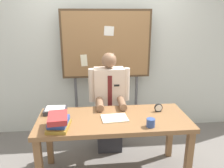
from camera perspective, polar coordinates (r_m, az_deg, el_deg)
The scene contains 9 objects.
back_wall at distance 3.58m, azimuth -1.69°, elevation 8.84°, with size 6.40×0.08×2.70m, color silver.
desk at distance 2.61m, azimuth 0.38°, elevation -10.44°, with size 1.71×0.71×0.75m.
person at distance 3.12m, azimuth -0.70°, elevation -5.79°, with size 0.55×0.56×1.40m.
bulletin_board at distance 3.37m, azimuth -1.45°, elevation 9.52°, with size 1.33×0.09×1.95m.
book_stack at distance 2.39m, azimuth -13.46°, elevation -9.23°, with size 0.24×0.32×0.15m.
open_notebook at distance 2.55m, azimuth 0.63°, elevation -8.66°, with size 0.29×0.21×0.01m, color #F4EFCC.
desk_clock at distance 2.77m, azimuth 11.70°, elevation -6.00°, with size 0.10×0.04×0.10m.
coffee_mug at distance 2.40m, azimuth 9.79°, elevation -9.67°, with size 0.09×0.09×0.09m, color #334C8C.
paper_tray at distance 2.78m, azimuth -14.16°, elevation -6.49°, with size 0.26×0.20×0.06m.
Camera 1 is at (-0.25, -2.31, 1.86)m, focal length 36.02 mm.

